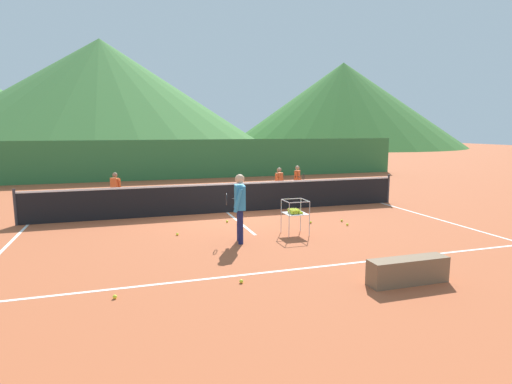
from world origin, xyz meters
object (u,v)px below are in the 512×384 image
object	(u,v)px
tennis_ball_1	(347,224)
tennis_ball_2	(241,281)
tennis_ball_3	(115,297)
tennis_ball_6	(342,221)
student_2	(298,178)
tennis_ball_4	(177,234)
instructor	(239,202)
student_1	(279,181)
courtside_bench	(408,271)
tennis_ball_0	(227,221)
tennis_net	(227,197)
student_0	(116,187)
tennis_ball_5	(311,222)
ball_cart	(295,212)

from	to	relation	value
tennis_ball_1	tennis_ball_2	bearing A→B (deg)	-140.28
tennis_ball_3	tennis_ball_6	bearing A→B (deg)	31.95
student_2	tennis_ball_4	bearing A→B (deg)	-137.88
instructor	student_1	distance (m)	6.04
courtside_bench	student_2	bearing A→B (deg)	78.34
tennis_ball_3	tennis_ball_0	bearing A→B (deg)	57.90
tennis_ball_1	tennis_ball_6	size ratio (longest dim) A/B	1.00
tennis_net	student_0	distance (m)	4.01
student_0	tennis_ball_5	bearing A→B (deg)	-38.24
instructor	student_2	bearing A→B (deg)	55.82
student_1	tennis_ball_5	xyz separation A→B (m)	(-0.49, -3.90, -0.73)
tennis_ball_5	tennis_ball_2	bearing A→B (deg)	-128.91
instructor	tennis_ball_0	size ratio (longest dim) A/B	24.38
tennis_net	student_0	world-z (taller)	student_0
tennis_ball_0	tennis_ball_1	size ratio (longest dim) A/B	1.00
instructor	tennis_ball_4	bearing A→B (deg)	141.14
student_1	tennis_ball_1	distance (m)	4.56
instructor	tennis_ball_2	size ratio (longest dim) A/B	24.38
student_2	tennis_ball_0	distance (m)	5.54
student_1	tennis_ball_3	world-z (taller)	student_1
student_2	tennis_ball_4	world-z (taller)	student_2
student_2	tennis_ball_3	bearing A→B (deg)	-128.48
tennis_ball_3	tennis_ball_6	size ratio (longest dim) A/B	1.00
instructor	student_2	size ratio (longest dim) A/B	1.33
tennis_ball_1	courtside_bench	size ratio (longest dim) A/B	0.05
tennis_net	tennis_ball_2	distance (m)	6.40
student_1	tennis_ball_2	bearing A→B (deg)	-115.14
tennis_net	tennis_ball_4	distance (m)	3.22
tennis_ball_0	tennis_ball_5	distance (m)	2.44
student_2	tennis_ball_2	distance (m)	9.93
tennis_ball_0	tennis_ball_3	bearing A→B (deg)	-122.10
student_1	tennis_ball_0	world-z (taller)	student_1
student_2	courtside_bench	bearing A→B (deg)	-101.66
ball_cart	tennis_ball_1	world-z (taller)	ball_cart
instructor	tennis_ball_1	size ratio (longest dim) A/B	24.38
tennis_ball_0	tennis_ball_4	xyz separation A→B (m)	(-1.58, -1.07, 0.00)
student_1	tennis_ball_4	bearing A→B (deg)	-136.54
student_1	tennis_ball_3	bearing A→B (deg)	-126.37
courtside_bench	tennis_ball_2	bearing A→B (deg)	162.41
tennis_ball_4	tennis_ball_5	size ratio (longest dim) A/B	1.00
tennis_ball_4	instructor	bearing A→B (deg)	-38.86
student_1	tennis_ball_1	world-z (taller)	student_1
tennis_ball_4	tennis_ball_0	bearing A→B (deg)	34.10
tennis_ball_6	courtside_bench	distance (m)	4.97
tennis_ball_4	student_0	bearing A→B (deg)	109.00
tennis_ball_0	tennis_ball_6	bearing A→B (deg)	-15.47
tennis_ball_2	tennis_ball_3	distance (m)	2.14
tennis_net	courtside_bench	distance (m)	7.32
tennis_ball_6	ball_cart	bearing A→B (deg)	-153.80
student_0	courtside_bench	distance (m)	10.44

